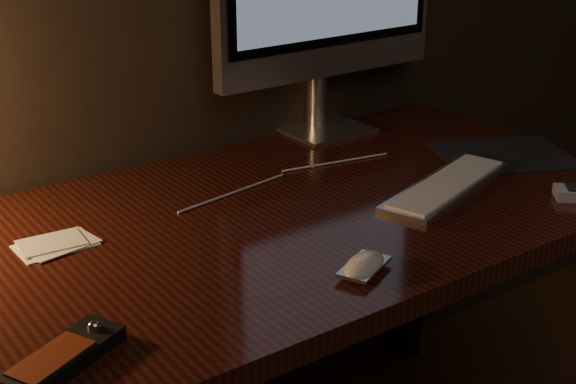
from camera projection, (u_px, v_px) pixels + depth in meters
desk at (229, 269)px, 1.55m from camera, size 1.60×0.75×0.75m
keyboard at (447, 185)px, 1.58m from camera, size 0.39×0.21×0.01m
mousepad at (504, 155)px, 1.76m from camera, size 0.34×0.32×0.00m
mouse at (364, 267)px, 1.26m from camera, size 0.11×0.09×0.02m
media_remote at (64, 357)px, 1.02m from camera, size 0.18×0.13×0.03m
papers at (55, 244)px, 1.35m from camera, size 0.13×0.09×0.01m
cable at (290, 178)px, 1.63m from camera, size 0.52×0.03×0.00m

